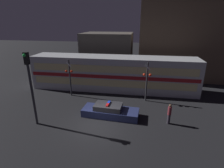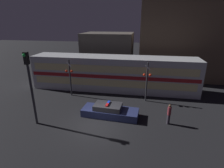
# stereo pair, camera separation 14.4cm
# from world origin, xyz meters

# --- Properties ---
(ground_plane) EXTENTS (120.00, 120.00, 0.00)m
(ground_plane) POSITION_xyz_m (0.00, 0.00, 0.00)
(ground_plane) COLOR black
(train) EXTENTS (19.53, 3.17, 4.05)m
(train) POSITION_xyz_m (0.07, 8.40, 2.03)
(train) COLOR #B7BABF
(train) RESTS_ON ground_plane
(police_car) EXTENTS (5.04, 2.03, 1.23)m
(police_car) POSITION_xyz_m (0.82, 1.87, 0.45)
(police_car) COLOR navy
(police_car) RESTS_ON ground_plane
(pedestrian) EXTENTS (0.29, 0.29, 1.75)m
(pedestrian) POSITION_xyz_m (5.78, 1.40, 0.90)
(pedestrian) COLOR #2D2833
(pedestrian) RESTS_ON ground_plane
(crossing_signal_near) EXTENTS (0.87, 0.38, 4.15)m
(crossing_signal_near) POSITION_xyz_m (3.99, 5.54, 2.33)
(crossing_signal_near) COLOR #2D2D33
(crossing_signal_near) RESTS_ON ground_plane
(crossing_signal_far) EXTENTS (0.87, 0.38, 4.10)m
(crossing_signal_far) POSITION_xyz_m (-4.31, 5.62, 2.30)
(crossing_signal_far) COLOR #2D2D33
(crossing_signal_far) RESTS_ON ground_plane
(traffic_light_corner) EXTENTS (0.30, 0.46, 5.88)m
(traffic_light_corner) POSITION_xyz_m (-4.86, -0.39, 3.50)
(traffic_light_corner) COLOR #2D2D33
(traffic_light_corner) RESTS_ON ground_plane
(building_left) EXTENTS (7.38, 5.95, 6.33)m
(building_left) POSITION_xyz_m (-1.83, 15.04, 3.17)
(building_left) COLOR #47423D
(building_left) RESTS_ON ground_plane
(building_center) EXTENTS (11.47, 4.52, 10.82)m
(building_center) POSITION_xyz_m (8.69, 14.53, 5.41)
(building_center) COLOR brown
(building_center) RESTS_ON ground_plane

